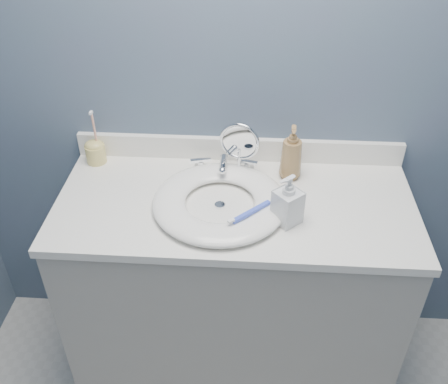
# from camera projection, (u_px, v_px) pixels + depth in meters

# --- Properties ---
(back_wall) EXTENTS (2.20, 0.02, 2.40)m
(back_wall) POSITION_uv_depth(u_px,v_px,m) (240.00, 79.00, 1.72)
(back_wall) COLOR #4C6272
(back_wall) RESTS_ON ground
(vanity_cabinet) EXTENTS (1.20, 0.55, 0.85)m
(vanity_cabinet) POSITION_uv_depth(u_px,v_px,m) (234.00, 292.00, 1.97)
(vanity_cabinet) COLOR #A39F95
(vanity_cabinet) RESTS_ON ground
(countertop) EXTENTS (1.22, 0.57, 0.03)m
(countertop) POSITION_uv_depth(u_px,v_px,m) (235.00, 205.00, 1.70)
(countertop) COLOR white
(countertop) RESTS_ON vanity_cabinet
(backsplash) EXTENTS (1.22, 0.02, 0.09)m
(backsplash) POSITION_uv_depth(u_px,v_px,m) (239.00, 149.00, 1.88)
(backsplash) COLOR white
(backsplash) RESTS_ON countertop
(basin) EXTENTS (0.45, 0.45, 0.04)m
(basin) POSITION_uv_depth(u_px,v_px,m) (220.00, 202.00, 1.66)
(basin) COLOR white
(basin) RESTS_ON countertop
(drain) EXTENTS (0.04, 0.04, 0.01)m
(drain) POSITION_uv_depth(u_px,v_px,m) (220.00, 205.00, 1.67)
(drain) COLOR silver
(drain) RESTS_ON countertop
(faucet) EXTENTS (0.25, 0.13, 0.07)m
(faucet) POSITION_uv_depth(u_px,v_px,m) (224.00, 167.00, 1.81)
(faucet) COLOR silver
(faucet) RESTS_ON countertop
(makeup_mirror) EXTENTS (0.14, 0.08, 0.21)m
(makeup_mirror) POSITION_uv_depth(u_px,v_px,m) (239.00, 148.00, 1.75)
(makeup_mirror) COLOR silver
(makeup_mirror) RESTS_ON countertop
(soap_bottle_amber) EXTENTS (0.08, 0.08, 0.21)m
(soap_bottle_amber) POSITION_uv_depth(u_px,v_px,m) (292.00, 153.00, 1.75)
(soap_bottle_amber) COLOR olive
(soap_bottle_amber) RESTS_ON countertop
(soap_bottle_clear) EXTENTS (0.11, 0.11, 0.17)m
(soap_bottle_clear) POSITION_uv_depth(u_px,v_px,m) (288.00, 200.00, 1.56)
(soap_bottle_clear) COLOR silver
(soap_bottle_clear) RESTS_ON countertop
(toothbrush_holder) EXTENTS (0.07, 0.07, 0.21)m
(toothbrush_holder) POSITION_uv_depth(u_px,v_px,m) (95.00, 151.00, 1.86)
(toothbrush_holder) COLOR #D5C26A
(toothbrush_holder) RESTS_ON countertop
(toothbrush_lying) EXTENTS (0.14, 0.13, 0.02)m
(toothbrush_lying) POSITION_uv_depth(u_px,v_px,m) (250.00, 213.00, 1.57)
(toothbrush_lying) COLOR blue
(toothbrush_lying) RESTS_ON basin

